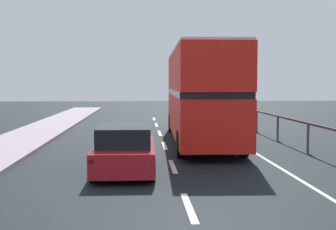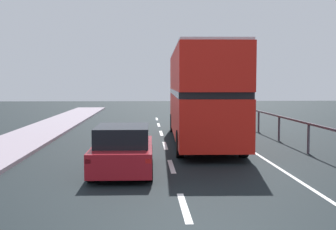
# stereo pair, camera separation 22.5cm
# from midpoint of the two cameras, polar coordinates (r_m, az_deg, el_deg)

# --- Properties ---
(lane_paint_markings) EXTENTS (3.56, 46.00, 0.01)m
(lane_paint_markings) POSITION_cam_midpoint_polar(r_m,az_deg,el_deg) (16.46, 7.91, -5.46)
(lane_paint_markings) COLOR silver
(lane_paint_markings) RESTS_ON ground
(bridge_side_railing) EXTENTS (0.10, 42.00, 1.20)m
(bridge_side_railing) POSITION_cam_midpoint_polar(r_m,az_deg,el_deg) (18.11, 17.80, -1.65)
(bridge_side_railing) COLOR #4F4450
(bridge_side_railing) RESTS_ON ground
(double_decker_bus_red) EXTENTS (2.89, 11.56, 4.24)m
(double_decker_bus_red) POSITION_cam_midpoint_polar(r_m,az_deg,el_deg) (20.52, 4.57, 2.82)
(double_decker_bus_red) COLOR red
(double_decker_bus_red) RESTS_ON ground
(hatchback_car_near) EXTENTS (1.84, 4.21, 1.43)m
(hatchback_car_near) POSITION_cam_midpoint_polar(r_m,az_deg,el_deg) (13.77, -5.28, -4.44)
(hatchback_car_near) COLOR maroon
(hatchback_car_near) RESTS_ON ground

